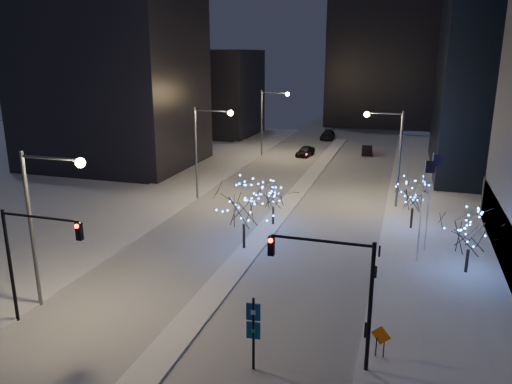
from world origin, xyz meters
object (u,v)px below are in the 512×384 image
at_px(holiday_tree_median_near, 244,203).
at_px(car_mid, 367,150).
at_px(street_lamp_w_far, 268,114).
at_px(traffic_signal_west, 30,250).
at_px(traffic_signal_east, 339,282).
at_px(holiday_tree_plaza_far, 414,195).
at_px(holiday_tree_plaza_near, 470,232).
at_px(holiday_tree_median_far, 273,195).
at_px(car_far, 328,135).
at_px(construction_sign, 381,338).
at_px(street_lamp_w_mid, 205,141).
at_px(street_lamp_w_near, 43,210).
at_px(street_lamp_east, 391,146).
at_px(wayfinding_sign, 253,326).
at_px(car_near, 305,151).

bearing_deg(holiday_tree_median_near, car_mid, 81.91).
xyz_separation_m(street_lamp_w_far, traffic_signal_west, (0.50, -52.00, -1.74)).
height_order(traffic_signal_east, holiday_tree_plaza_far, traffic_signal_east).
bearing_deg(holiday_tree_plaza_near, holiday_tree_median_far, 159.58).
bearing_deg(car_mid, car_far, -62.17).
xyz_separation_m(holiday_tree_median_far, construction_sign, (10.83, -18.61, -1.73)).
distance_m(street_lamp_w_mid, traffic_signal_east, 31.60).
bearing_deg(street_lamp_w_near, car_mid, 75.35).
distance_m(street_lamp_w_far, holiday_tree_median_near, 38.40).
bearing_deg(traffic_signal_east, street_lamp_w_near, 176.79).
distance_m(street_lamp_east, wayfinding_sign, 31.10).
xyz_separation_m(street_lamp_w_near, street_lamp_east, (19.02, 28.00, -0.05)).
relative_size(traffic_signal_east, car_far, 1.27).
height_order(car_mid, holiday_tree_plaza_near, holiday_tree_plaza_near).
bearing_deg(wayfinding_sign, holiday_tree_plaza_far, 68.13).
bearing_deg(street_lamp_w_mid, holiday_tree_plaza_far, -8.90).
relative_size(car_mid, holiday_tree_plaza_near, 0.95).
xyz_separation_m(car_near, holiday_tree_plaza_near, (19.79, -38.57, 2.43)).
bearing_deg(street_lamp_w_near, construction_sign, 1.00).
relative_size(car_far, holiday_tree_plaza_near, 1.18).
bearing_deg(holiday_tree_plaza_near, street_lamp_w_near, -152.96).
bearing_deg(traffic_signal_east, holiday_tree_median_far, 113.52).
bearing_deg(holiday_tree_plaza_far, car_near, 118.04).
distance_m(holiday_tree_median_near, construction_sign, 17.10).
height_order(car_near, construction_sign, construction_sign).
bearing_deg(wayfinding_sign, street_lamp_w_far, 100.39).
bearing_deg(holiday_tree_median_near, traffic_signal_west, -118.49).
height_order(car_mid, construction_sign, construction_sign).
height_order(car_near, holiday_tree_median_far, holiday_tree_median_far).
bearing_deg(car_near, street_lamp_east, -50.71).
relative_size(holiday_tree_median_far, construction_sign, 2.33).
bearing_deg(holiday_tree_plaza_near, car_mid, 104.14).
distance_m(car_near, wayfinding_sign, 54.60).
bearing_deg(street_lamp_w_far, wayfinding_sign, -75.11).
bearing_deg(car_mid, street_lamp_w_near, 69.45).
height_order(traffic_signal_east, holiday_tree_plaza_near, traffic_signal_east).
distance_m(wayfinding_sign, construction_sign, 6.79).
bearing_deg(car_near, car_mid, 34.74).
bearing_deg(street_lamp_east, holiday_tree_median_near, -124.54).
distance_m(car_far, holiday_tree_plaza_far, 48.80).
relative_size(street_lamp_east, holiday_tree_plaza_far, 2.12).
bearing_deg(construction_sign, car_far, 119.54).
xyz_separation_m(traffic_signal_west, construction_sign, (19.52, 2.35, -3.52)).
relative_size(traffic_signal_east, car_mid, 1.57).
relative_size(street_lamp_w_far, car_mid, 2.24).
relative_size(car_far, holiday_tree_median_far, 1.31).
relative_size(wayfinding_sign, construction_sign, 2.21).
relative_size(street_lamp_w_far, traffic_signal_west, 1.43).
relative_size(street_lamp_w_near, street_lamp_w_far, 1.00).
relative_size(street_lamp_east, holiday_tree_plaza_near, 2.13).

